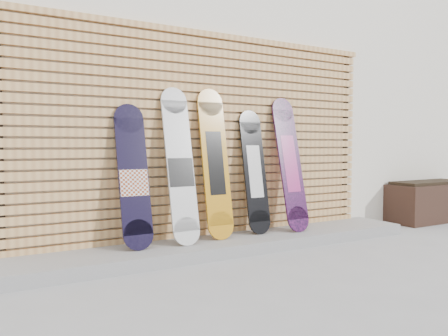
{
  "coord_description": "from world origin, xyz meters",
  "views": [
    {
      "loc": [
        -2.34,
        -3.21,
        1.09
      ],
      "look_at": [
        -0.09,
        0.75,
        0.85
      ],
      "focal_mm": 35.0,
      "sensor_mm": 36.0,
      "label": 1
    }
  ],
  "objects_px": {
    "planter_box": "(428,201)",
    "snowboard_1": "(180,166)",
    "snowboard_0": "(133,177)",
    "snowboard_2": "(215,163)",
    "snowboard_4": "(290,164)",
    "snowboard_3": "(255,171)"
  },
  "relations": [
    {
      "from": "snowboard_1",
      "to": "snowboard_4",
      "type": "xyz_separation_m",
      "value": [
        1.37,
        -0.0,
        -0.01
      ]
    },
    {
      "from": "snowboard_0",
      "to": "snowboard_3",
      "type": "height_order",
      "value": "snowboard_0"
    },
    {
      "from": "snowboard_2",
      "to": "snowboard_3",
      "type": "bearing_deg",
      "value": 1.93
    },
    {
      "from": "planter_box",
      "to": "snowboard_2",
      "type": "xyz_separation_m",
      "value": [
        -3.44,
        0.04,
        0.62
      ]
    },
    {
      "from": "snowboard_0",
      "to": "snowboard_4",
      "type": "xyz_separation_m",
      "value": [
        1.84,
        -0.02,
        0.09
      ]
    },
    {
      "from": "snowboard_4",
      "to": "snowboard_2",
      "type": "bearing_deg",
      "value": 177.6
    },
    {
      "from": "snowboard_0",
      "to": "snowboard_4",
      "type": "relative_size",
      "value": 0.9
    },
    {
      "from": "planter_box",
      "to": "snowboard_3",
      "type": "distance_m",
      "value": 2.99
    },
    {
      "from": "snowboard_4",
      "to": "snowboard_1",
      "type": "bearing_deg",
      "value": 179.89
    },
    {
      "from": "snowboard_1",
      "to": "planter_box",
      "type": "bearing_deg",
      "value": -0.02
    },
    {
      "from": "snowboard_2",
      "to": "snowboard_4",
      "type": "distance_m",
      "value": 0.95
    },
    {
      "from": "planter_box",
      "to": "snowboard_1",
      "type": "relative_size",
      "value": 0.82
    },
    {
      "from": "planter_box",
      "to": "snowboard_1",
      "type": "bearing_deg",
      "value": 179.98
    },
    {
      "from": "snowboard_1",
      "to": "snowboard_4",
      "type": "distance_m",
      "value": 1.37
    },
    {
      "from": "snowboard_4",
      "to": "planter_box",
      "type": "bearing_deg",
      "value": 0.03
    },
    {
      "from": "snowboard_0",
      "to": "snowboard_2",
      "type": "bearing_deg",
      "value": 1.05
    },
    {
      "from": "snowboard_2",
      "to": "snowboard_3",
      "type": "height_order",
      "value": "snowboard_2"
    },
    {
      "from": "planter_box",
      "to": "snowboard_2",
      "type": "bearing_deg",
      "value": 179.36
    },
    {
      "from": "snowboard_2",
      "to": "snowboard_4",
      "type": "relative_size",
      "value": 1.03
    },
    {
      "from": "snowboard_2",
      "to": "snowboard_1",
      "type": "bearing_deg",
      "value": -174.89
    },
    {
      "from": "snowboard_3",
      "to": "snowboard_1",
      "type": "bearing_deg",
      "value": -176.63
    },
    {
      "from": "snowboard_1",
      "to": "snowboard_2",
      "type": "distance_m",
      "value": 0.42
    }
  ]
}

